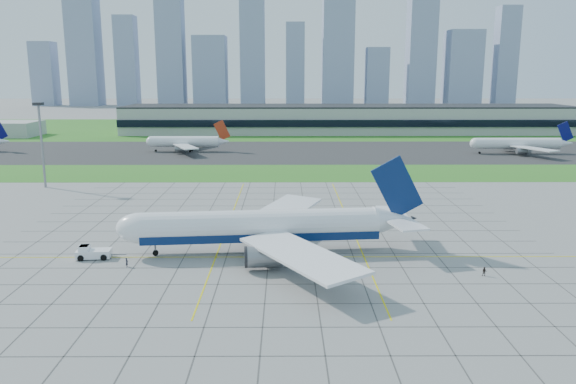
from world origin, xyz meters
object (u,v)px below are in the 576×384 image
at_px(light_mast, 41,134).
at_px(crew_far, 484,272).
at_px(crew_near, 127,263).
at_px(distant_jet_2, 519,143).
at_px(airliner, 263,227).
at_px(distant_jet_1, 186,142).
at_px(pushback_tug, 92,253).

height_order(light_mast, crew_far, light_mast).
bearing_deg(light_mast, crew_near, -58.26).
bearing_deg(crew_far, distant_jet_2, 90.54).
distance_m(airliner, distant_jet_2, 172.81).
relative_size(crew_far, distant_jet_2, 0.04).
distance_m(airliner, distant_jet_1, 149.75).
xyz_separation_m(airliner, crew_far, (38.29, -13.25, -4.28)).
xyz_separation_m(crew_near, distant_jet_2, (129.39, 145.29, 3.66)).
bearing_deg(airliner, distant_jet_1, 100.12).
bearing_deg(crew_far, crew_near, -159.96).
bearing_deg(light_mast, distant_jet_1, 70.01).
xyz_separation_m(light_mast, distant_jet_1, (29.22, 80.29, -11.70)).
height_order(crew_near, distant_jet_2, distant_jet_2).
bearing_deg(airliner, light_mast, 131.81).
bearing_deg(distant_jet_1, airliner, -74.66).
distance_m(crew_near, distant_jet_2, 194.59).
relative_size(distant_jet_1, distant_jet_2, 1.00).
height_order(light_mast, distant_jet_2, light_mast).
bearing_deg(distant_jet_1, light_mast, -109.99).
bearing_deg(crew_far, distant_jet_1, 140.88).
height_order(airliner, crew_far, airliner).
relative_size(airliner, distant_jet_2, 1.40).
bearing_deg(pushback_tug, distant_jet_1, 87.77).
distance_m(light_mast, distant_jet_2, 189.16).
relative_size(light_mast, crew_near, 15.54).
xyz_separation_m(light_mast, airliner, (68.84, -64.11, -11.10)).
bearing_deg(crew_far, pushback_tug, -163.33).
distance_m(light_mast, distant_jet_1, 86.24).
height_order(crew_far, distant_jet_2, distant_jet_2).
bearing_deg(crew_near, airliner, -55.87).
bearing_deg(crew_far, airliner, -174.50).
bearing_deg(distant_jet_2, crew_far, -114.05).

